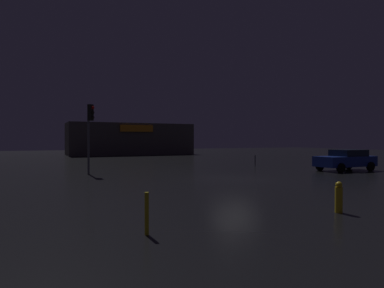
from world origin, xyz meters
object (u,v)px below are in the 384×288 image
object	(u,v)px
traffic_signal_main	(90,124)
car_near	(346,160)
store_building	(130,139)
fire_hydrant	(339,197)

from	to	relation	value
traffic_signal_main	car_near	distance (m)	17.74
store_building	traffic_signal_main	distance (m)	29.25
store_building	car_near	bearing A→B (deg)	-78.02
car_near	fire_hydrant	distance (m)	15.09
store_building	fire_hydrant	xyz separation A→B (m)	(-4.78, -42.20, -1.86)
car_near	fire_hydrant	size ratio (longest dim) A/B	4.72
traffic_signal_main	car_near	size ratio (longest dim) A/B	1.00
car_near	traffic_signal_main	bearing A→B (deg)	162.84
store_building	fire_hydrant	size ratio (longest dim) A/B	19.34
store_building	traffic_signal_main	size ratio (longest dim) A/B	4.08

